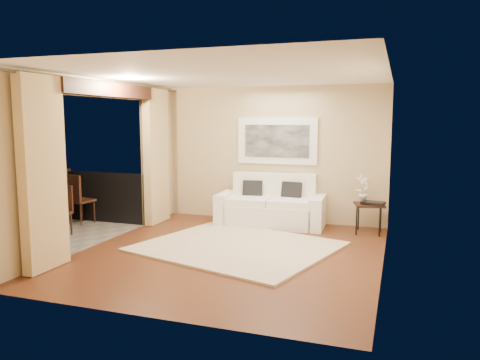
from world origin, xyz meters
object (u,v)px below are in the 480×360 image
at_px(sofa, 271,207).
at_px(balcony_chair_far, 77,196).
at_px(bistro_table, 36,204).
at_px(balcony_chair_near, 60,207).
at_px(orchid, 363,188).
at_px(side_table, 369,207).
at_px(ice_bucket, 36,192).

distance_m(sofa, balcony_chair_far, 3.81).
height_order(bistro_table, balcony_chair_near, balcony_chair_near).
distance_m(bistro_table, balcony_chair_near, 0.41).
bearing_deg(balcony_chair_near, orchid, 9.98).
bearing_deg(orchid, balcony_chair_far, -166.87).
xyz_separation_m(side_table, balcony_chair_near, (-5.14, -1.94, 0.03)).
bearing_deg(balcony_chair_near, ice_bucket, 177.11).
xyz_separation_m(balcony_chair_far, ice_bucket, (-0.13, -0.92, 0.20)).
distance_m(sofa, ice_bucket, 4.31).
xyz_separation_m(orchid, ice_bucket, (-5.45, -2.16, -0.03)).
bearing_deg(bistro_table, ice_bucket, 126.35).
relative_size(bistro_table, balcony_chair_far, 0.72).
xyz_separation_m(sofa, ice_bucket, (-3.73, -2.11, 0.42)).
distance_m(bistro_table, ice_bucket, 0.25).
relative_size(balcony_chair_far, ice_bucket, 4.92).
relative_size(sofa, side_table, 3.49).
height_order(sofa, bistro_table, sofa).
xyz_separation_m(side_table, ice_bucket, (-5.58, -2.02, 0.29)).
height_order(bistro_table, balcony_chair_far, balcony_chair_far).
xyz_separation_m(bistro_table, balcony_chair_near, (0.34, 0.22, -0.08)).
height_order(side_table, bistro_table, bistro_table).
bearing_deg(side_table, ice_bucket, -160.12).
bearing_deg(orchid, sofa, -178.35).
height_order(balcony_chair_far, balcony_chair_near, balcony_chair_far).
xyz_separation_m(bistro_table, balcony_chair_far, (0.02, 1.06, -0.01)).
bearing_deg(orchid, side_table, -48.20).
relative_size(orchid, balcony_chair_near, 0.58).
xyz_separation_m(orchid, bistro_table, (-5.35, -2.30, -0.22)).
distance_m(balcony_chair_near, ice_bucket, 0.52).
height_order(bistro_table, ice_bucket, ice_bucket).
height_order(sofa, balcony_chair_near, sofa).
height_order(balcony_chair_far, ice_bucket, balcony_chair_far).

